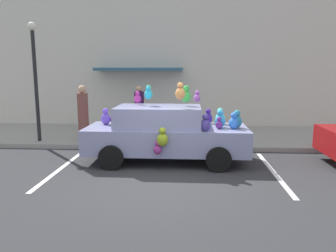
{
  "coord_description": "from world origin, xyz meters",
  "views": [
    {
      "loc": [
        0.6,
        -6.96,
        2.52
      ],
      "look_at": [
        -0.01,
        2.39,
        0.9
      ],
      "focal_mm": 34.71,
      "sensor_mm": 36.0,
      "label": 1
    }
  ],
  "objects_px": {
    "teddy_bear_on_sidewalk": "(213,135)",
    "pedestrian_walking_past": "(83,115)",
    "plush_covered_car": "(165,133)",
    "street_lamp_post": "(35,70)",
    "pedestrian_near_shopfront": "(139,111)"
  },
  "relations": [
    {
      "from": "street_lamp_post",
      "to": "teddy_bear_on_sidewalk",
      "type": "bearing_deg",
      "value": -0.35
    },
    {
      "from": "street_lamp_post",
      "to": "pedestrian_walking_past",
      "type": "xyz_separation_m",
      "value": [
        1.51,
        0.1,
        -1.5
      ]
    },
    {
      "from": "street_lamp_post",
      "to": "pedestrian_near_shopfront",
      "type": "height_order",
      "value": "street_lamp_post"
    },
    {
      "from": "pedestrian_near_shopfront",
      "to": "pedestrian_walking_past",
      "type": "xyz_separation_m",
      "value": [
        -1.66,
        -1.57,
        0.06
      ]
    },
    {
      "from": "teddy_bear_on_sidewalk",
      "to": "street_lamp_post",
      "type": "bearing_deg",
      "value": 179.65
    },
    {
      "from": "plush_covered_car",
      "to": "pedestrian_walking_past",
      "type": "xyz_separation_m",
      "value": [
        -2.89,
        1.81,
        0.22
      ]
    },
    {
      "from": "pedestrian_near_shopfront",
      "to": "pedestrian_walking_past",
      "type": "bearing_deg",
      "value": -136.51
    },
    {
      "from": "teddy_bear_on_sidewalk",
      "to": "pedestrian_near_shopfront",
      "type": "bearing_deg",
      "value": 147.36
    },
    {
      "from": "plush_covered_car",
      "to": "street_lamp_post",
      "type": "bearing_deg",
      "value": 158.77
    },
    {
      "from": "pedestrian_near_shopfront",
      "to": "pedestrian_walking_past",
      "type": "distance_m",
      "value": 2.29
    },
    {
      "from": "teddy_bear_on_sidewalk",
      "to": "pedestrian_near_shopfront",
      "type": "relative_size",
      "value": 0.36
    },
    {
      "from": "teddy_bear_on_sidewalk",
      "to": "pedestrian_walking_past",
      "type": "distance_m",
      "value": 4.38
    },
    {
      "from": "plush_covered_car",
      "to": "pedestrian_near_shopfront",
      "type": "distance_m",
      "value": 3.61
    },
    {
      "from": "pedestrian_walking_past",
      "to": "teddy_bear_on_sidewalk",
      "type": "bearing_deg",
      "value": -1.85
    },
    {
      "from": "teddy_bear_on_sidewalk",
      "to": "pedestrian_near_shopfront",
      "type": "xyz_separation_m",
      "value": [
        -2.67,
        1.71,
        0.53
      ]
    }
  ]
}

